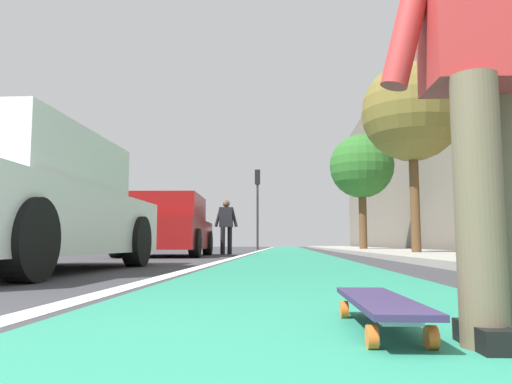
# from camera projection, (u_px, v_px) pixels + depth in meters

# --- Properties ---
(ground_plane) EXTENTS (80.00, 80.00, 0.00)m
(ground_plane) POSITION_uv_depth(u_px,v_px,m) (290.00, 258.00, 10.74)
(ground_plane) COLOR #38383D
(bike_lane_paint) EXTENTS (56.00, 2.13, 0.00)m
(bike_lane_paint) POSITION_uv_depth(u_px,v_px,m) (288.00, 250.00, 24.64)
(bike_lane_paint) COLOR #288466
(bike_lane_paint) RESTS_ON ground
(lane_stripe_white) EXTENTS (52.00, 0.16, 0.01)m
(lane_stripe_white) POSITION_uv_depth(u_px,v_px,m) (259.00, 251.00, 20.74)
(lane_stripe_white) COLOR silver
(lane_stripe_white) RESTS_ON ground
(sidewalk_curb) EXTENTS (52.00, 3.20, 0.10)m
(sidewalk_curb) POSITION_uv_depth(u_px,v_px,m) (379.00, 251.00, 18.48)
(sidewalk_curb) COLOR #9E9B93
(sidewalk_curb) RESTS_ON ground
(building_facade) EXTENTS (40.00, 1.20, 9.44)m
(building_facade) POSITION_uv_depth(u_px,v_px,m) (417.00, 148.00, 22.79)
(building_facade) COLOR #71685D
(building_facade) RESTS_ON ground
(skateboard) EXTENTS (0.84, 0.21, 0.11)m
(skateboard) POSITION_uv_depth(u_px,v_px,m) (380.00, 304.00, 1.73)
(skateboard) COLOR orange
(skateboard) RESTS_ON ground
(skater_person) EXTENTS (0.46, 0.72, 1.64)m
(skater_person) POSITION_uv_depth(u_px,v_px,m) (486.00, 54.00, 1.65)
(skater_person) COLOR brown
(skater_person) RESTS_ON ground
(parked_car_near) EXTENTS (4.53, 1.98, 1.50)m
(parked_car_near) POSITION_uv_depth(u_px,v_px,m) (17.00, 204.00, 5.31)
(parked_car_near) COLOR silver
(parked_car_near) RESTS_ON ground
(parked_car_mid) EXTENTS (4.16, 2.09, 1.48)m
(parked_car_mid) POSITION_uv_depth(u_px,v_px,m) (167.00, 227.00, 12.13)
(parked_car_mid) COLOR maroon
(parked_car_mid) RESTS_ON ground
(traffic_light) EXTENTS (0.33, 0.28, 4.33)m
(traffic_light) POSITION_uv_depth(u_px,v_px,m) (258.00, 194.00, 26.86)
(traffic_light) COLOR #2D2D2D
(traffic_light) RESTS_ON ground
(street_tree_mid) EXTENTS (2.43, 2.43, 4.74)m
(street_tree_mid) POSITION_uv_depth(u_px,v_px,m) (412.00, 112.00, 12.08)
(street_tree_mid) COLOR brown
(street_tree_mid) RESTS_ON ground
(street_tree_far) EXTENTS (2.59, 2.59, 4.74)m
(street_tree_far) POSITION_uv_depth(u_px,v_px,m) (362.00, 167.00, 20.06)
(street_tree_far) COLOR brown
(street_tree_far) RESTS_ON ground
(pedestrian_distant) EXTENTS (0.44, 0.68, 1.57)m
(pedestrian_distant) POSITION_uv_depth(u_px,v_px,m) (226.00, 223.00, 14.24)
(pedestrian_distant) COLOR black
(pedestrian_distant) RESTS_ON ground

